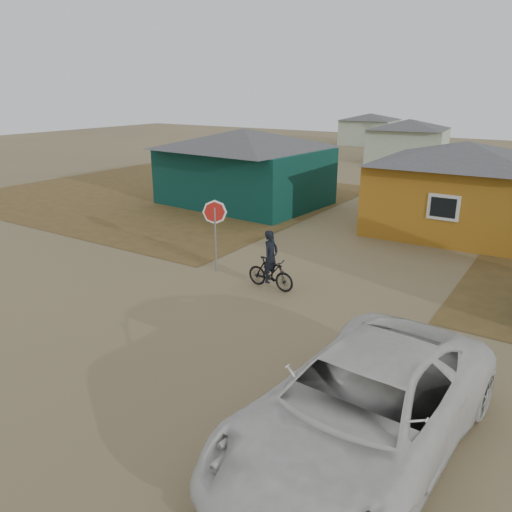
{
  "coord_description": "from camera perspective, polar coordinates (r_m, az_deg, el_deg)",
  "views": [
    {
      "loc": [
        6.76,
        -8.6,
        5.97
      ],
      "look_at": [
        -0.87,
        3.0,
        1.3
      ],
      "focal_mm": 35.0,
      "sensor_mm": 36.0,
      "label": 1
    }
  ],
  "objects": [
    {
      "name": "house_teal",
      "position": [
        27.14,
        -1.32,
        10.29
      ],
      "size": [
        8.93,
        7.08,
        4.0
      ],
      "color": "#082F28",
      "rests_on": "ground"
    },
    {
      "name": "house_pale_north",
      "position": [
        58.57,
        12.84,
        14.01
      ],
      "size": [
        6.28,
        5.81,
        3.4
      ],
      "color": "#A8B89E",
      "rests_on": "ground"
    },
    {
      "name": "house_yellow",
      "position": [
        23.34,
        22.48,
        7.4
      ],
      "size": [
        7.72,
        6.76,
        3.9
      ],
      "color": "#9F6718",
      "rests_on": "ground"
    },
    {
      "name": "vehicle",
      "position": [
        8.89,
        12.04,
        -16.68
      ],
      "size": [
        3.43,
        6.63,
        1.79
      ],
      "primitive_type": "imported",
      "rotation": [
        0.0,
        0.0,
        -0.07
      ],
      "color": "silver",
      "rests_on": "ground"
    },
    {
      "name": "house_pale_west",
      "position": [
        44.66,
        16.97,
        12.52
      ],
      "size": [
        7.04,
        6.15,
        3.6
      ],
      "color": "#A8B89E",
      "rests_on": "ground"
    },
    {
      "name": "ground",
      "position": [
        12.46,
        -4.31,
        -10.09
      ],
      "size": [
        120.0,
        120.0,
        0.0
      ],
      "primitive_type": "plane",
      "color": "olive"
    },
    {
      "name": "cyclist",
      "position": [
        15.49,
        1.68,
        -1.36
      ],
      "size": [
        1.68,
        0.62,
        1.88
      ],
      "color": "black",
      "rests_on": "ground"
    },
    {
      "name": "stop_sign",
      "position": [
        16.7,
        -4.71,
        4.18
      ],
      "size": [
        0.81,
        0.21,
        2.5
      ],
      "color": "gray",
      "rests_on": "ground"
    },
    {
      "name": "grass_nw",
      "position": [
        30.55,
        -10.43,
        7.02
      ],
      "size": [
        20.0,
        18.0,
        0.0
      ],
      "primitive_type": "cube",
      "color": "brown",
      "rests_on": "ground"
    }
  ]
}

